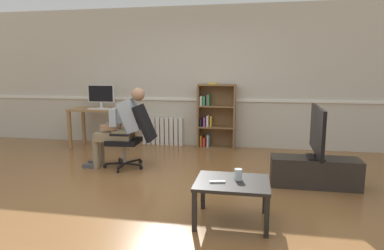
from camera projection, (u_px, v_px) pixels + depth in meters
ground_plane at (168, 191)px, 4.08m from camera, size 18.00×18.00×0.00m
back_wall at (201, 78)px, 6.43m from camera, size 12.00×0.13×2.70m
computer_desk at (103, 114)px, 6.40m from camera, size 1.22×0.61×0.76m
imac_monitor at (101, 95)px, 6.43m from camera, size 0.54×0.14×0.45m
keyboard at (99, 109)px, 6.24m from camera, size 0.43×0.12×0.02m
computer_mouse at (114, 109)px, 6.21m from camera, size 0.06×0.10×0.03m
bookshelf at (214, 117)px, 6.31m from camera, size 0.71×0.29×1.25m
radiator at (162, 131)px, 6.64m from camera, size 0.83×0.08×0.56m
office_chair at (133, 134)px, 5.00m from camera, size 0.80×0.62×0.97m
person_seated at (121, 125)px, 5.00m from camera, size 0.97×0.40×1.23m
tv_stand at (315, 172)px, 4.23m from camera, size 1.10×0.36×0.38m
tv_screen at (317, 131)px, 4.15m from camera, size 0.21×1.04×0.66m
coffee_table at (232, 186)px, 3.20m from camera, size 0.71×0.58×0.42m
drinking_glass at (238, 174)px, 3.22m from camera, size 0.08×0.08×0.11m
spare_remote at (217, 182)px, 3.14m from camera, size 0.15×0.07×0.02m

